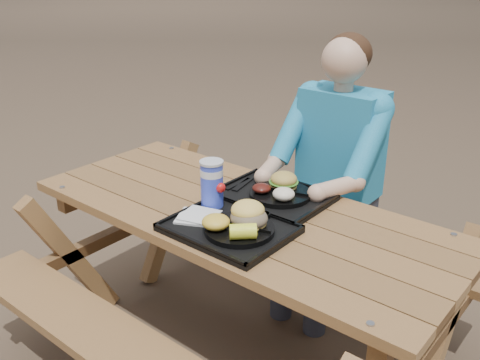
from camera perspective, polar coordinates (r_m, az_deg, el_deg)
The scene contains 18 objects.
ground at distance 2.60m, azimuth -0.00°, elevation -18.15°, with size 60.00×60.00×0.00m, color #999999.
picnic_table at distance 2.37m, azimuth -0.00°, elevation -11.31°, with size 1.80×1.49×0.75m, color #999999, non-canonical shape.
tray_near at distance 2.01m, azimuth -1.19°, elevation -5.27°, with size 0.45×0.35×0.02m, color black.
tray_far at distance 2.27m, azimuth 3.52°, elevation -1.82°, with size 0.45×0.35×0.02m, color black.
plate_near at distance 1.96m, azimuth -0.06°, elevation -5.29°, with size 0.26×0.26×0.02m, color black.
plate_far at distance 2.25m, azimuth 4.30°, elevation -1.48°, with size 0.26×0.26×0.02m, color black.
napkin_stack at distance 2.07m, azimuth -4.73°, elevation -3.85°, with size 0.14×0.14×0.02m, color silver.
soda_cup at distance 2.13m, azimuth -3.02°, elevation -0.51°, with size 0.09×0.09×0.18m, color #1C32D3.
condiment_bbq at distance 2.07m, azimuth 1.07°, elevation -3.54°, with size 0.05×0.05×0.03m, color #331105.
condiment_mustard at distance 2.05m, azimuth 2.62°, elevation -3.89°, with size 0.05×0.05×0.03m, color yellow.
sandwich at distance 1.95m, azimuth 0.97°, elevation -3.00°, with size 0.13×0.13×0.14m, color #F4C756, non-canonical shape.
mac_cheese at distance 1.94m, azimuth -2.60°, elevation -4.49°, with size 0.10×0.10×0.05m, color yellow.
corn_cob at distance 1.87m, azimuth 0.32°, elevation -5.51°, with size 0.09×0.09×0.06m, color #F7FF35, non-canonical shape.
cutlery_far at distance 2.36m, azimuth 0.30°, elevation -0.45°, with size 0.03×0.16×0.01m, color black.
burger at distance 2.27m, azimuth 4.70°, elevation 0.44°, with size 0.12×0.12×0.10m, color #B99741, non-canonical shape.
baked_beans at distance 2.23m, azimuth 2.32°, elevation -0.88°, with size 0.08×0.08×0.04m, color #49140E.
potato_salad at distance 2.17m, azimuth 4.67°, elevation -1.50°, with size 0.09×0.09×0.05m, color #F0E5CB.
diner at distance 2.70m, azimuth 10.19°, elevation -0.79°, with size 0.48×0.84×1.28m, color teal, non-canonical shape.
Camera 1 is at (1.24, -1.51, 1.71)m, focal length 40.00 mm.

